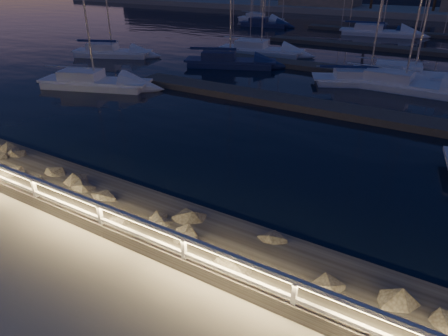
{
  "coord_description": "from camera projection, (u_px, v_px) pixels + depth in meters",
  "views": [
    {
      "loc": [
        9.08,
        -6.42,
        7.06
      ],
      "look_at": [
        2.77,
        4.0,
        0.89
      ],
      "focal_mm": 32.0,
      "sensor_mm": 36.0,
      "label": 1
    }
  ],
  "objects": [
    {
      "name": "far_shore",
      "position": [
        420.0,
        10.0,
        68.72
      ],
      "size": [
        160.0,
        14.0,
        5.2
      ],
      "color": "gray",
      "rests_on": "ground"
    },
    {
      "name": "floating_docks",
      "position": [
        356.0,
        56.0,
        37.27
      ],
      "size": [
        22.0,
        36.0,
        0.4
      ],
      "color": "#564D47",
      "rests_on": "ground"
    },
    {
      "name": "sailboat_m",
      "position": [
        259.0,
        19.0,
        61.79
      ],
      "size": [
        7.28,
        2.42,
        12.32
      ],
      "rotation": [
        0.0,
        0.0,
        -0.03
      ],
      "color": "white",
      "rests_on": "ground"
    },
    {
      "name": "sailboat_i",
      "position": [
        263.0,
        23.0,
        56.74
      ],
      "size": [
        7.15,
        3.13,
        11.86
      ],
      "rotation": [
        0.0,
        0.0,
        0.16
      ],
      "color": "navy",
      "rests_on": "ground"
    },
    {
      "name": "sailboat_n",
      "position": [
        381.0,
        30.0,
        50.62
      ],
      "size": [
        6.63,
        2.08,
        11.23
      ],
      "rotation": [
        0.0,
        0.0,
        -0.01
      ],
      "color": "navy",
      "rests_on": "ground"
    },
    {
      "name": "sailboat_g",
      "position": [
        410.0,
        75.0,
        29.66
      ],
      "size": [
        9.19,
        4.03,
        15.1
      ],
      "rotation": [
        0.0,
        0.0,
        0.16
      ],
      "color": "white",
      "rests_on": "ground"
    },
    {
      "name": "guard_rail",
      "position": [
        74.0,
        201.0,
        11.96
      ],
      "size": [
        44.11,
        0.12,
        1.06
      ],
      "color": "white",
      "rests_on": "ground"
    },
    {
      "name": "harbor_water",
      "position": [
        352.0,
        64.0,
        36.54
      ],
      "size": [
        400.0,
        440.0,
        0.6
      ],
      "color": "black",
      "rests_on": "ground"
    },
    {
      "name": "sailboat_a",
      "position": [
        110.0,
        52.0,
        37.79
      ],
      "size": [
        7.51,
        4.8,
        12.56
      ],
      "rotation": [
        0.0,
        0.0,
        0.41
      ],
      "color": "white",
      "rests_on": "ground"
    },
    {
      "name": "sailboat_h",
      "position": [
        366.0,
        79.0,
        28.84
      ],
      "size": [
        8.14,
        5.35,
        13.47
      ],
      "rotation": [
        0.0,
        0.0,
        0.44
      ],
      "color": "white",
      "rests_on": "ground"
    },
    {
      "name": "sailboat_e",
      "position": [
        228.0,
        61.0,
        33.94
      ],
      "size": [
        7.83,
        4.94,
        13.06
      ],
      "rotation": [
        0.0,
        0.0,
        0.4
      ],
      "color": "navy",
      "rests_on": "ground"
    },
    {
      "name": "sailboat_c",
      "position": [
        401.0,
        83.0,
        27.59
      ],
      "size": [
        8.59,
        2.87,
        14.41
      ],
      "rotation": [
        0.0,
        0.0,
        -0.03
      ],
      "color": "white",
      "rests_on": "ground"
    },
    {
      "name": "sailboat_k",
      "position": [
        376.0,
        31.0,
        49.41
      ],
      "size": [
        9.47,
        4.08,
        15.58
      ],
      "rotation": [
        0.0,
        0.0,
        0.15
      ],
      "color": "white",
      "rests_on": "ground"
    },
    {
      "name": "ground",
      "position": [
        80.0,
        223.0,
        12.28
      ],
      "size": [
        400.0,
        400.0,
        0.0
      ],
      "primitive_type": "plane",
      "color": "gray",
      "rests_on": "ground"
    },
    {
      "name": "riprap",
      "position": [
        16.0,
        166.0,
        16.34
      ],
      "size": [
        31.83,
        2.72,
        1.34
      ],
      "color": "slate",
      "rests_on": "ground"
    },
    {
      "name": "sailboat_j",
      "position": [
        259.0,
        49.0,
        38.8
      ],
      "size": [
        8.4,
        3.67,
        13.86
      ],
      "rotation": [
        0.0,
        0.0,
        0.16
      ],
      "color": "white",
      "rests_on": "ground"
    },
    {
      "name": "sailboat_b",
      "position": [
        92.0,
        81.0,
        28.06
      ],
      "size": [
        8.03,
        4.73,
        13.24
      ],
      "rotation": [
        0.0,
        0.0,
        0.35
      ],
      "color": "white",
      "rests_on": "ground"
    }
  ]
}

